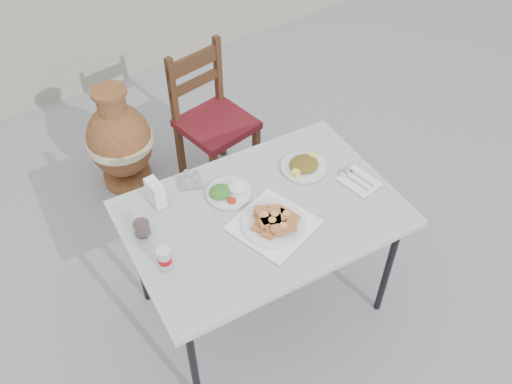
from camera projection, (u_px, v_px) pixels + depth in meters
ground at (256, 306)px, 2.87m from camera, size 80.00×80.00×0.00m
cafe_table at (263, 218)px, 2.41m from camera, size 1.25×0.90×0.72m
pide_plate at (274, 220)px, 2.29m from camera, size 0.39×0.39×0.06m
salad_rice_plate at (228, 191)px, 2.43m from camera, size 0.21×0.21×0.05m
salad_chopped_plate at (304, 165)px, 2.55m from camera, size 0.22×0.22×0.05m
soda_can at (165, 258)px, 2.12m from camera, size 0.06×0.06×0.10m
cola_glass at (141, 226)px, 2.25m from camera, size 0.07×0.07×0.11m
napkin_holder at (155, 193)px, 2.36m from camera, size 0.07×0.10×0.12m
condiment_caddy at (190, 180)px, 2.47m from camera, size 0.12×0.11×0.07m
cutlery_napkin at (356, 180)px, 2.50m from camera, size 0.16×0.20×0.01m
chair at (212, 119)px, 3.24m from camera, size 0.45×0.45×0.89m
terracotta_urn at (120, 141)px, 3.31m from camera, size 0.40×0.40×0.70m
back_wall at (62, 12)px, 3.89m from camera, size 6.00×0.25×1.20m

